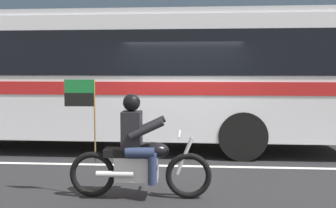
# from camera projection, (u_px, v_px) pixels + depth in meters

# --- Properties ---
(ground_plane) EXTENTS (60.00, 60.00, 0.00)m
(ground_plane) POSITION_uv_depth(u_px,v_px,m) (182.00, 159.00, 8.43)
(ground_plane) COLOR black
(sidewalk_curb) EXTENTS (28.00, 3.80, 0.15)m
(sidewalk_curb) POSITION_uv_depth(u_px,v_px,m) (188.00, 124.00, 13.49)
(sidewalk_curb) COLOR gray
(sidewalk_curb) RESTS_ON ground_plane
(lane_center_stripe) EXTENTS (26.60, 0.14, 0.01)m
(lane_center_stripe) POSITION_uv_depth(u_px,v_px,m) (181.00, 166.00, 7.84)
(lane_center_stripe) COLOR silver
(lane_center_stripe) RESTS_ON ground_plane
(transit_bus) EXTENTS (11.61, 2.71, 3.22)m
(transit_bus) POSITION_uv_depth(u_px,v_px,m) (106.00, 71.00, 9.60)
(transit_bus) COLOR silver
(transit_bus) RESTS_ON ground_plane
(motorcycle_with_rider) EXTENTS (2.20, 0.64, 1.78)m
(motorcycle_with_rider) POSITION_uv_depth(u_px,v_px,m) (138.00, 154.00, 5.85)
(motorcycle_with_rider) COLOR black
(motorcycle_with_rider) RESTS_ON ground_plane
(fire_hydrant) EXTENTS (0.22, 0.30, 0.75)m
(fire_hydrant) POSITION_uv_depth(u_px,v_px,m) (181.00, 113.00, 12.67)
(fire_hydrant) COLOR #4C8C3F
(fire_hydrant) RESTS_ON sidewalk_curb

